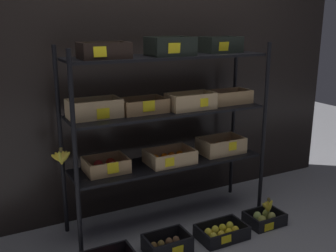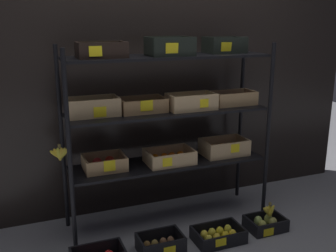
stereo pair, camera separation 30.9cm
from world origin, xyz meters
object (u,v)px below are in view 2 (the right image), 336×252
crate_ground_lemon (218,235)px  banana_bunch_loose (269,211)px  crate_ground_pear (265,224)px  display_rack (167,110)px  crate_ground_kiwi (161,245)px

crate_ground_lemon → banana_bunch_loose: size_ratio=2.98×
crate_ground_pear → display_rack: bearing=148.1°
display_rack → crate_ground_pear: bearing=-31.9°
crate_ground_kiwi → display_rack: bearing=63.0°
crate_ground_kiwi → banana_bunch_loose: 0.93m
crate_ground_pear → banana_bunch_loose: size_ratio=2.39×
display_rack → crate_ground_pear: 1.21m
display_rack → crate_ground_lemon: display_rack is taller
crate_ground_pear → crate_ground_kiwi: bearing=179.1°
crate_ground_pear → banana_bunch_loose: banana_bunch_loose is taller
display_rack → crate_ground_kiwi: size_ratio=5.30×
display_rack → banana_bunch_loose: bearing=-30.7°
display_rack → crate_ground_kiwi: (-0.21, -0.41, -0.90)m
crate_ground_lemon → display_rack: bearing=119.3°
crate_ground_pear → crate_ground_lemon: bearing=-177.8°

